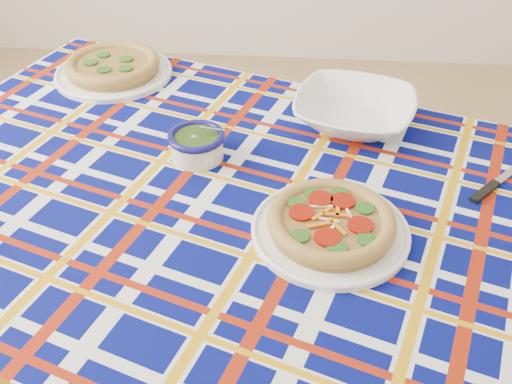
# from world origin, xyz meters

# --- Properties ---
(floor) EXTENTS (4.00, 4.00, 0.00)m
(floor) POSITION_xyz_m (0.00, 0.00, 0.00)
(floor) COLOR #A98457
(floor) RESTS_ON ground
(dining_table) EXTENTS (1.87, 1.50, 0.76)m
(dining_table) POSITION_xyz_m (0.07, -0.32, 0.69)
(dining_table) COLOR brown
(dining_table) RESTS_ON floor
(tablecloth) EXTENTS (1.91, 1.54, 0.11)m
(tablecloth) POSITION_xyz_m (0.07, -0.32, 0.72)
(tablecloth) COLOR #050A5A
(tablecloth) RESTS_ON dining_table
(main_focaccia_plate) EXTENTS (0.41, 0.41, 0.06)m
(main_focaccia_plate) POSITION_xyz_m (0.24, -0.41, 0.80)
(main_focaccia_plate) COLOR olive
(main_focaccia_plate) RESTS_ON tablecloth
(pesto_bowl) EXTENTS (0.15, 0.15, 0.08)m
(pesto_bowl) POSITION_xyz_m (-0.05, -0.18, 0.81)
(pesto_bowl) COLOR black
(pesto_bowl) RESTS_ON tablecloth
(serving_bowl) EXTENTS (0.35, 0.35, 0.07)m
(serving_bowl) POSITION_xyz_m (0.30, -0.00, 0.80)
(serving_bowl) COLOR white
(serving_bowl) RESTS_ON tablecloth
(second_focaccia_plate) EXTENTS (0.38, 0.38, 0.06)m
(second_focaccia_plate) POSITION_xyz_m (-0.35, 0.20, 0.80)
(second_focaccia_plate) COLOR olive
(second_focaccia_plate) RESTS_ON tablecloth
(table_knife) EXTENTS (0.17, 0.18, 0.01)m
(table_knife) POSITION_xyz_m (0.63, -0.19, 0.77)
(table_knife) COLOR silver
(table_knife) RESTS_ON tablecloth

